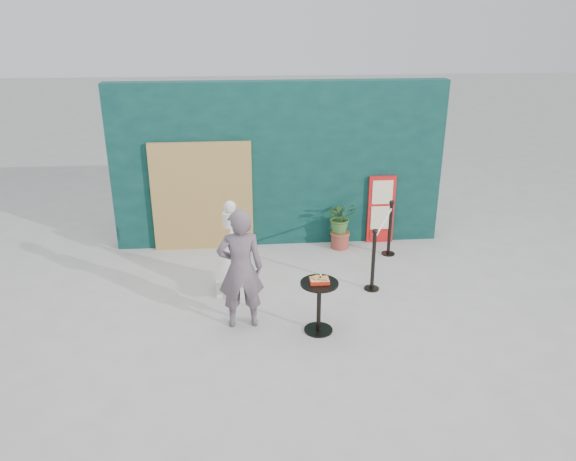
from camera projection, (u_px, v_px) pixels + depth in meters
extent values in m
plane|color=#ADAAA5|center=(295.00, 329.00, 7.86)|extent=(60.00, 60.00, 0.00)
cube|color=#092B29|center=(279.00, 165.00, 10.20)|extent=(6.00, 0.30, 3.00)
cube|color=tan|center=(202.00, 197.00, 10.09)|extent=(1.80, 0.08, 2.00)
imported|color=#62545B|center=(241.00, 269.00, 7.64)|extent=(0.66, 0.45, 1.74)
cube|color=red|center=(381.00, 209.00, 10.50)|extent=(0.50, 0.06, 1.30)
cube|color=beige|center=(383.00, 192.00, 10.34)|extent=(0.38, 0.02, 0.45)
cube|color=beige|center=(381.00, 218.00, 10.52)|extent=(0.38, 0.02, 0.45)
cube|color=red|center=(380.00, 235.00, 10.65)|extent=(0.38, 0.02, 0.18)
cube|color=silver|center=(233.00, 283.00, 8.85)|extent=(0.50, 0.50, 0.28)
cone|color=white|center=(232.00, 251.00, 8.64)|extent=(0.59, 0.59, 0.83)
cylinder|color=white|center=(230.00, 219.00, 8.45)|extent=(0.24, 0.24, 0.22)
sphere|color=silver|center=(230.00, 207.00, 8.37)|extent=(0.18, 0.18, 0.18)
cylinder|color=black|center=(318.00, 330.00, 7.81)|extent=(0.40, 0.40, 0.02)
cylinder|color=black|center=(319.00, 308.00, 7.68)|extent=(0.06, 0.06, 0.72)
cylinder|color=black|center=(319.00, 283.00, 7.54)|extent=(0.52, 0.52, 0.03)
cube|color=#B72B13|center=(319.00, 281.00, 7.52)|extent=(0.26, 0.19, 0.05)
cube|color=red|center=(319.00, 279.00, 7.51)|extent=(0.24, 0.17, 0.00)
cube|color=gold|center=(316.00, 278.00, 7.51)|extent=(0.15, 0.14, 0.02)
cube|color=gold|center=(323.00, 278.00, 7.49)|extent=(0.13, 0.13, 0.02)
cone|color=yellow|center=(320.00, 275.00, 7.55)|extent=(0.06, 0.06, 0.06)
cylinder|color=#973C31|center=(340.00, 241.00, 10.42)|extent=(0.33, 0.33, 0.27)
cylinder|color=brown|center=(340.00, 233.00, 10.36)|extent=(0.36, 0.36, 0.05)
imported|color=#376029|center=(341.00, 217.00, 10.24)|extent=(0.54, 0.47, 0.60)
cylinder|color=black|center=(372.00, 288.00, 8.94)|extent=(0.24, 0.24, 0.02)
cylinder|color=black|center=(373.00, 262.00, 8.77)|extent=(0.06, 0.06, 0.96)
sphere|color=black|center=(375.00, 232.00, 8.58)|extent=(0.09, 0.09, 0.09)
cylinder|color=black|center=(388.00, 254.00, 10.19)|extent=(0.24, 0.24, 0.02)
cylinder|color=black|center=(390.00, 230.00, 10.02)|extent=(0.06, 0.06, 0.96)
sphere|color=black|center=(392.00, 203.00, 9.83)|extent=(0.09, 0.09, 0.09)
cylinder|color=white|center=(384.00, 222.00, 9.24)|extent=(0.63, 1.31, 0.03)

